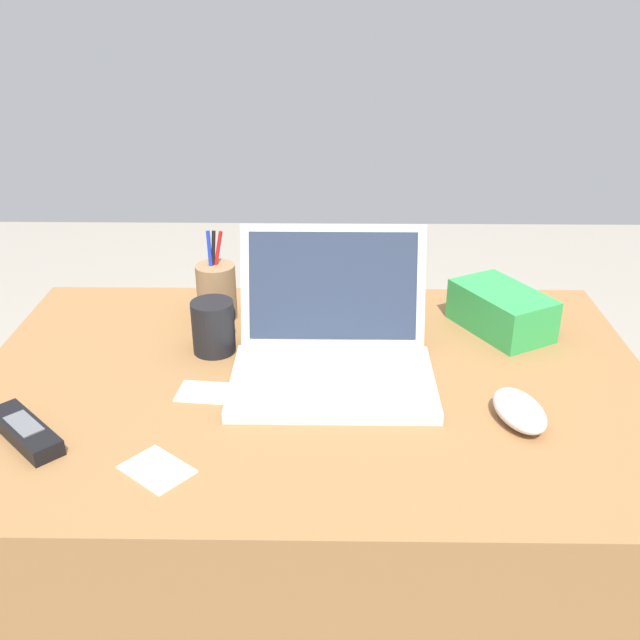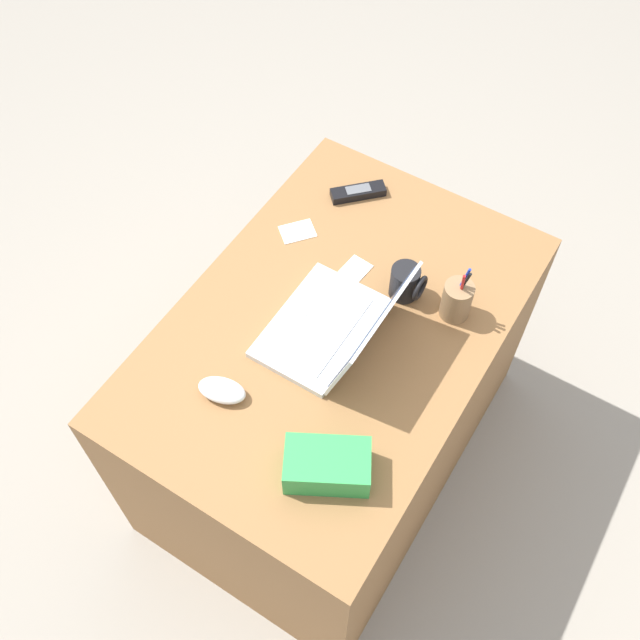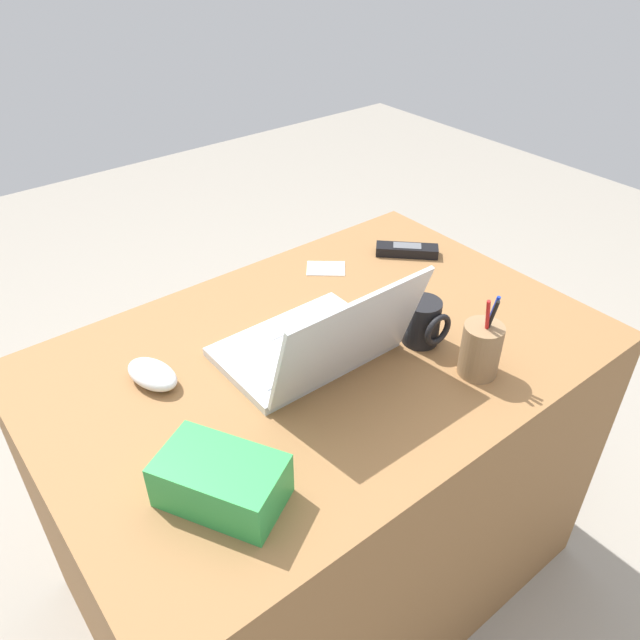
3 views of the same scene
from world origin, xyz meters
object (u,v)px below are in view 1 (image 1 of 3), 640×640
Objects in this scene: computer_mouse at (519,410)px; coffee_mug_white at (214,326)px; cordless_phone at (25,431)px; pen_holder at (216,291)px; laptop at (333,349)px; snack_bag at (501,310)px.

computer_mouse is 0.53m from coffee_mug_white.
coffee_mug_white is (-0.48, 0.22, 0.03)m from computer_mouse.
pen_holder reaches higher than cordless_phone.
laptop is 0.35m from snack_bag.
laptop is at bearing -151.74° from snack_bag.
snack_bag is (0.51, 0.09, -0.01)m from coffee_mug_white.
cordless_phone is 0.83m from snack_bag.
computer_mouse reaches higher than cordless_phone.
coffee_mug_white reaches higher than snack_bag.
pen_holder reaches higher than computer_mouse.
pen_holder is (-0.49, 0.35, 0.03)m from computer_mouse.
coffee_mug_white is 0.51× the size of snack_bag.
cordless_phone is (-0.44, -0.19, -0.03)m from laptop.
laptop is 3.48× the size of coffee_mug_white.
cordless_phone is (-0.23, -0.27, -0.03)m from coffee_mug_white.
coffee_mug_white is 0.52m from snack_bag.
cordless_phone is at bearing -154.23° from snack_bag.
laptop is at bearing 138.79° from computer_mouse.
coffee_mug_white reaches higher than computer_mouse.
laptop reaches higher than coffee_mug_white.
laptop is at bearing -43.91° from pen_holder.
laptop reaches higher than pen_holder.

